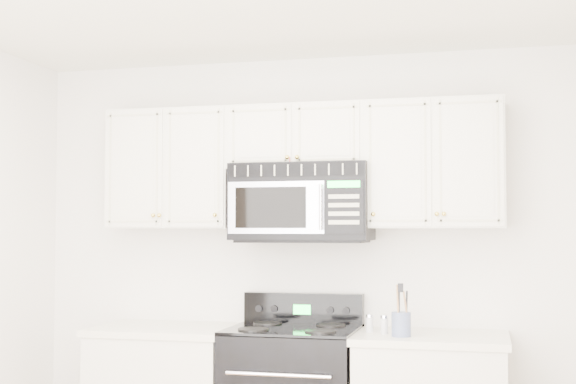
% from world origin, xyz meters
% --- Properties ---
extents(room, '(3.51, 3.51, 2.61)m').
position_xyz_m(room, '(0.00, 0.00, 1.30)').
color(room, brown).
rests_on(room, ground).
extents(upper_cabinets, '(2.44, 0.37, 0.75)m').
position_xyz_m(upper_cabinets, '(-0.00, 1.58, 1.93)').
color(upper_cabinets, silver).
rests_on(upper_cabinets, ground).
extents(microwave, '(0.83, 0.46, 0.46)m').
position_xyz_m(microwave, '(0.03, 1.54, 1.68)').
color(microwave, black).
rests_on(microwave, ground).
extents(utensil_crock, '(0.11, 0.11, 0.29)m').
position_xyz_m(utensil_crock, '(0.65, 1.30, 0.99)').
color(utensil_crock, '#4D5E8D').
rests_on(utensil_crock, base_cabinet_right).
extents(shaker_salt, '(0.04, 0.04, 0.10)m').
position_xyz_m(shaker_salt, '(0.45, 1.45, 0.97)').
color(shaker_salt, '#B6B6BE').
rests_on(shaker_salt, base_cabinet_right).
extents(shaker_pepper, '(0.04, 0.04, 0.11)m').
position_xyz_m(shaker_pepper, '(0.54, 1.38, 0.97)').
color(shaker_pepper, '#B6B6BE').
rests_on(shaker_pepper, base_cabinet_right).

